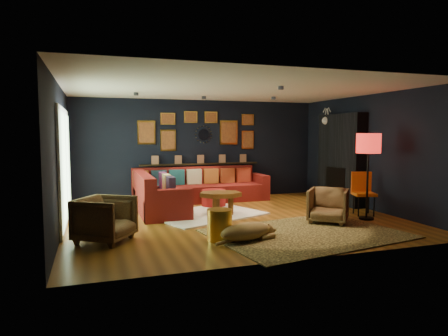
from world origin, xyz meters
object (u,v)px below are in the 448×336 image
object	(u,v)px
armchair_right	(328,204)
floor_lamp	(368,147)
pouf	(214,198)
gold_stool	(220,225)
orange_chair	(363,189)
sectional	(185,192)
dog	(246,228)
armchair_left	(105,217)
coffee_table	(221,196)

from	to	relation	value
armchair_right	floor_lamp	distance (m)	1.42
pouf	floor_lamp	distance (m)	3.63
gold_stool	orange_chair	xyz separation A→B (m)	(3.53, 1.02, 0.28)
floor_lamp	sectional	bearing A→B (deg)	139.20
gold_stool	dog	distance (m)	0.43
dog	pouf	bearing A→B (deg)	68.10
sectional	pouf	distance (m)	0.72
pouf	armchair_left	distance (m)	3.47
armchair_left	gold_stool	size ratio (longest dim) A/B	1.58
sectional	dog	xyz separation A→B (m)	(0.21, -3.45, -0.10)
gold_stool	dog	size ratio (longest dim) A/B	0.40
pouf	orange_chair	bearing A→B (deg)	-33.56
armchair_right	dog	xyz separation A→B (m)	(-2.00, -0.74, -0.15)
sectional	armchair_right	distance (m)	3.50
armchair_left	floor_lamp	world-z (taller)	floor_lamp
pouf	dog	xyz separation A→B (m)	(-0.38, -3.06, 0.00)
coffee_table	armchair_right	distance (m)	2.22
gold_stool	sectional	bearing A→B (deg)	86.94
armchair_left	armchair_right	size ratio (longest dim) A/B	1.08
coffee_table	gold_stool	world-z (taller)	gold_stool
coffee_table	orange_chair	distance (m)	3.04
coffee_table	pouf	bearing A→B (deg)	81.99
coffee_table	dog	size ratio (longest dim) A/B	0.81
floor_lamp	pouf	bearing A→B (deg)	137.76
pouf	gold_stool	bearing A→B (deg)	-104.95
orange_chair	floor_lamp	world-z (taller)	floor_lamp
pouf	dog	distance (m)	3.08
coffee_table	armchair_left	xyz separation A→B (m)	(-2.39, -1.41, 0.00)
coffee_table	sectional	bearing A→B (deg)	108.71
coffee_table	armchair_left	world-z (taller)	armchair_left
orange_chair	dog	size ratio (longest dim) A/B	0.72
coffee_table	orange_chair	bearing A→B (deg)	-16.98
sectional	coffee_table	world-z (taller)	sectional
dog	gold_stool	bearing A→B (deg)	138.55
coffee_table	armchair_right	xyz separation A→B (m)	(1.75, -1.36, -0.03)
pouf	coffee_table	bearing A→B (deg)	-98.01
armchair_left	orange_chair	world-z (taller)	orange_chair
gold_stool	dog	bearing A→B (deg)	-26.67
pouf	armchair_right	xyz separation A→B (m)	(1.61, -2.32, 0.15)
floor_lamp	dog	bearing A→B (deg)	-165.28
pouf	orange_chair	world-z (taller)	orange_chair
coffee_table	floor_lamp	distance (m)	3.16
gold_stool	orange_chair	bearing A→B (deg)	16.17
coffee_table	dog	distance (m)	2.13
pouf	floor_lamp	bearing A→B (deg)	-42.24
armchair_right	gold_stool	distance (m)	2.44
dog	orange_chair	bearing A→B (deg)	6.34
orange_chair	dog	distance (m)	3.39
armchair_left	gold_stool	bearing A→B (deg)	-72.03
orange_chair	floor_lamp	xyz separation A→B (m)	(-0.25, -0.45, 0.93)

